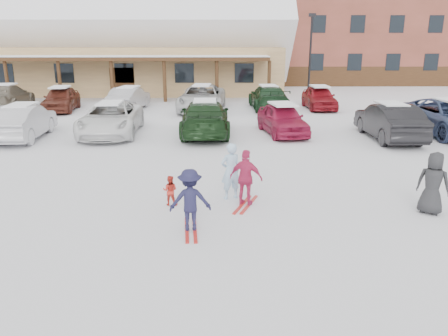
{
  "coord_description": "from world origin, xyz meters",
  "views": [
    {
      "loc": [
        0.2,
        -9.71,
        4.16
      ],
      "look_at": [
        0.3,
        1.0,
        1.0
      ],
      "focal_mm": 35.0,
      "sensor_mm": 36.0,
      "label": 1
    }
  ],
  "objects_px": {
    "child_navy": "(190,200)",
    "parked_car_1": "(23,122)",
    "bystander_dark": "(433,183)",
    "parked_car_12": "(319,98)",
    "parked_car_5": "(389,121)",
    "parked_car_11": "(268,98)",
    "parked_car_9": "(129,99)",
    "parked_car_10": "(202,98)",
    "lamp_post": "(310,50)",
    "adult_skier": "(231,171)",
    "child_magenta": "(246,178)",
    "parked_car_8": "(61,99)",
    "toddler_red": "(170,190)",
    "parked_car_2": "(111,119)",
    "parked_car_3": "(205,118)",
    "parked_car_7": "(7,97)",
    "day_lodge": "(109,42)",
    "parked_car_4": "(282,119)"
  },
  "relations": [
    {
      "from": "child_navy",
      "to": "parked_car_1",
      "type": "distance_m",
      "value": 12.43
    },
    {
      "from": "bystander_dark",
      "to": "parked_car_12",
      "type": "height_order",
      "value": "bystander_dark"
    },
    {
      "from": "parked_car_5",
      "to": "parked_car_11",
      "type": "distance_m",
      "value": 9.51
    },
    {
      "from": "parked_car_9",
      "to": "parked_car_10",
      "type": "relative_size",
      "value": 0.76
    },
    {
      "from": "lamp_post",
      "to": "parked_car_9",
      "type": "xyz_separation_m",
      "value": [
        -12.33,
        -6.8,
        -2.71
      ]
    },
    {
      "from": "adult_skier",
      "to": "child_navy",
      "type": "distance_m",
      "value": 2.27
    },
    {
      "from": "bystander_dark",
      "to": "parked_car_10",
      "type": "xyz_separation_m",
      "value": [
        -6.29,
        16.33,
        -0.0
      ]
    },
    {
      "from": "child_magenta",
      "to": "parked_car_8",
      "type": "distance_m",
      "value": 18.87
    },
    {
      "from": "parked_car_12",
      "to": "parked_car_1",
      "type": "bearing_deg",
      "value": -150.81
    },
    {
      "from": "child_magenta",
      "to": "toddler_red",
      "type": "bearing_deg",
      "value": 19.58
    },
    {
      "from": "parked_car_11",
      "to": "parked_car_8",
      "type": "bearing_deg",
      "value": -0.3
    },
    {
      "from": "parked_car_2",
      "to": "parked_car_11",
      "type": "relative_size",
      "value": 1.04
    },
    {
      "from": "parked_car_2",
      "to": "parked_car_8",
      "type": "height_order",
      "value": "parked_car_2"
    },
    {
      "from": "parked_car_10",
      "to": "parked_car_12",
      "type": "relative_size",
      "value": 1.36
    },
    {
      "from": "bystander_dark",
      "to": "parked_car_2",
      "type": "height_order",
      "value": "bystander_dark"
    },
    {
      "from": "lamp_post",
      "to": "bystander_dark",
      "type": "bearing_deg",
      "value": -93.81
    },
    {
      "from": "child_navy",
      "to": "parked_car_9",
      "type": "bearing_deg",
      "value": -79.56
    },
    {
      "from": "parked_car_3",
      "to": "parked_car_11",
      "type": "bearing_deg",
      "value": -117.24
    },
    {
      "from": "parked_car_5",
      "to": "parked_car_11",
      "type": "relative_size",
      "value": 0.93
    },
    {
      "from": "parked_car_5",
      "to": "parked_car_12",
      "type": "height_order",
      "value": "parked_car_5"
    },
    {
      "from": "parked_car_7",
      "to": "parked_car_10",
      "type": "bearing_deg",
      "value": 170.61
    },
    {
      "from": "lamp_post",
      "to": "parked_car_1",
      "type": "height_order",
      "value": "lamp_post"
    },
    {
      "from": "parked_car_1",
      "to": "parked_car_5",
      "type": "bearing_deg",
      "value": 175.35
    },
    {
      "from": "child_navy",
      "to": "parked_car_1",
      "type": "relative_size",
      "value": 0.32
    },
    {
      "from": "day_lodge",
      "to": "adult_skier",
      "type": "bearing_deg",
      "value": -70.31
    },
    {
      "from": "parked_car_9",
      "to": "bystander_dark",
      "type": "bearing_deg",
      "value": 129.85
    },
    {
      "from": "parked_car_8",
      "to": "parked_car_9",
      "type": "distance_m",
      "value": 4.06
    },
    {
      "from": "parked_car_3",
      "to": "parked_car_8",
      "type": "relative_size",
      "value": 1.25
    },
    {
      "from": "parked_car_11",
      "to": "parked_car_2",
      "type": "bearing_deg",
      "value": 40.57
    },
    {
      "from": "parked_car_1",
      "to": "parked_car_8",
      "type": "xyz_separation_m",
      "value": [
        -1.07,
        7.76,
        -0.02
      ]
    },
    {
      "from": "parked_car_8",
      "to": "parked_car_11",
      "type": "distance_m",
      "value": 12.59
    },
    {
      "from": "bystander_dark",
      "to": "parked_car_7",
      "type": "xyz_separation_m",
      "value": [
        -18.4,
        17.13,
        -0.02
      ]
    },
    {
      "from": "child_magenta",
      "to": "parked_car_3",
      "type": "relative_size",
      "value": 0.28
    },
    {
      "from": "adult_skier",
      "to": "parked_car_3",
      "type": "bearing_deg",
      "value": -106.61
    },
    {
      "from": "toddler_red",
      "to": "parked_car_8",
      "type": "bearing_deg",
      "value": -54.72
    },
    {
      "from": "parked_car_4",
      "to": "bystander_dark",
      "type": "bearing_deg",
      "value": -85.16
    },
    {
      "from": "bystander_dark",
      "to": "parked_car_4",
      "type": "xyz_separation_m",
      "value": [
        -2.37,
        9.56,
        -0.09
      ]
    },
    {
      "from": "parked_car_11",
      "to": "parked_car_7",
      "type": "bearing_deg",
      "value": -3.3
    },
    {
      "from": "adult_skier",
      "to": "toddler_red",
      "type": "bearing_deg",
      "value": -6.2
    },
    {
      "from": "child_magenta",
      "to": "parked_car_8",
      "type": "height_order",
      "value": "child_magenta"
    },
    {
      "from": "parked_car_10",
      "to": "parked_car_2",
      "type": "bearing_deg",
      "value": -115.68
    },
    {
      "from": "parked_car_12",
      "to": "parked_car_11",
      "type": "bearing_deg",
      "value": -177.45
    },
    {
      "from": "parked_car_1",
      "to": "parked_car_2",
      "type": "bearing_deg",
      "value": -170.76
    },
    {
      "from": "adult_skier",
      "to": "parked_car_11",
      "type": "bearing_deg",
      "value": -122.8
    },
    {
      "from": "child_navy",
      "to": "parked_car_4",
      "type": "xyz_separation_m",
      "value": [
        3.51,
        10.52,
        -0.03
      ]
    },
    {
      "from": "toddler_red",
      "to": "lamp_post",
      "type": "bearing_deg",
      "value": -101.81
    },
    {
      "from": "adult_skier",
      "to": "parked_car_3",
      "type": "xyz_separation_m",
      "value": [
        -0.95,
        8.37,
        -0.0
      ]
    },
    {
      "from": "parked_car_5",
      "to": "parked_car_12",
      "type": "xyz_separation_m",
      "value": [
        -1.13,
        8.65,
        -0.07
      ]
    },
    {
      "from": "parked_car_8",
      "to": "day_lodge",
      "type": "bearing_deg",
      "value": 81.78
    },
    {
      "from": "day_lodge",
      "to": "bystander_dark",
      "type": "relative_size",
      "value": 18.59
    }
  ]
}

